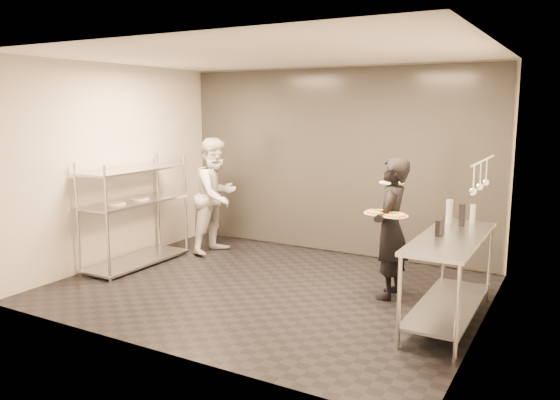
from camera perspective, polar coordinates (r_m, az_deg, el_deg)
The scene contains 13 objects.
room_shell at distance 7.53m, azimuth 3.20°, elevation 3.54°, with size 5.00×4.00×2.80m.
pass_rack at distance 7.91m, azimuth -14.91°, elevation -1.10°, with size 0.60×1.60×1.50m.
prep_counter at distance 5.87m, azimuth 17.34°, elevation -6.39°, with size 0.60×1.80×0.92m.
utensil_rail at distance 5.65m, azimuth 20.26°, elevation 2.37°, with size 0.07×1.20×0.31m.
waiter at distance 6.43m, azimuth 11.48°, elevation -2.94°, with size 0.60×0.39×1.64m, color black.
chef at distance 8.33m, azimuth -6.68°, elevation 0.45°, with size 0.85×0.66×1.75m, color silver.
pizza_plate_near at distance 6.22m, azimuth 10.11°, elevation -1.27°, with size 0.29×0.29×0.05m.
pizza_plate_far at distance 6.16m, azimuth 11.91°, elevation -1.56°, with size 0.29×0.29×0.05m.
salad_plate at distance 6.69m, azimuth 11.61°, elevation 1.95°, with size 0.31×0.31×0.07m.
pos_monitor at distance 5.80m, azimuth 16.37°, elevation -2.68°, with size 0.05×0.23×0.17m, color black.
bottle_green at distance 6.40m, azimuth 17.27°, elevation -1.14°, with size 0.07×0.07×0.27m, color gray.
bottle_clear at distance 6.54m, azimuth 19.50°, elevation -1.32°, with size 0.06×0.06×0.20m, color gray.
bottle_dark at distance 6.28m, azimuth 18.48°, elevation -1.50°, with size 0.07×0.07×0.24m, color black.
Camera 1 is at (3.31, -5.54, 2.21)m, focal length 35.00 mm.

